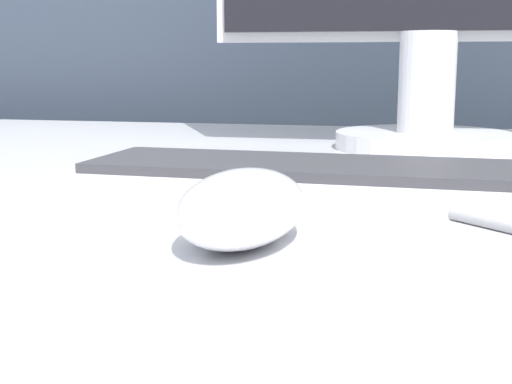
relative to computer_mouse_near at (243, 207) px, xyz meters
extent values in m
cube|color=#333D4C|center=(0.01, 0.89, -0.08)|extent=(5.00, 0.03, 1.40)
ellipsoid|color=white|center=(0.00, 0.00, 0.00)|extent=(0.08, 0.13, 0.04)
cube|color=silver|center=(0.01, 0.18, -0.01)|extent=(0.38, 0.15, 0.02)
cube|color=#38383D|center=(0.01, 0.18, 0.00)|extent=(0.35, 0.13, 0.01)
cylinder|color=silver|center=(0.11, 0.48, -0.01)|extent=(0.21, 0.21, 0.02)
cylinder|color=silver|center=(0.11, 0.48, 0.06)|extent=(0.07, 0.07, 0.12)
camera|label=1|loc=(0.09, -0.40, 0.08)|focal=50.00mm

